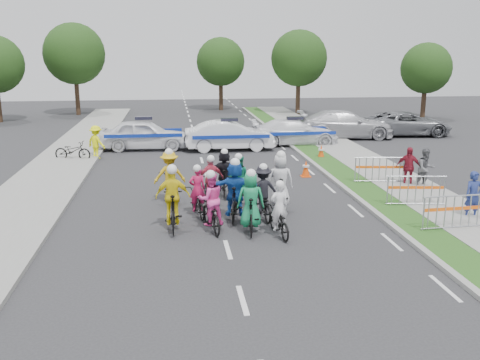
{
  "coord_description": "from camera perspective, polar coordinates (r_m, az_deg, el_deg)",
  "views": [
    {
      "loc": [
        -1.39,
        -13.41,
        5.23
      ],
      "look_at": [
        0.76,
        3.32,
        1.1
      ],
      "focal_mm": 40.0,
      "sensor_mm": 36.0,
      "label": 1
    }
  ],
  "objects": [
    {
      "name": "rider_5",
      "position": [
        16.64,
        -0.55,
        -1.55
      ],
      "size": [
        1.67,
        1.98,
        2.01
      ],
      "rotation": [
        0.0,
        0.0,
        2.95
      ],
      "color": "black",
      "rests_on": "ground"
    },
    {
      "name": "civilian_suv",
      "position": [
        35.03,
        17.41,
        5.76
      ],
      "size": [
        5.54,
        2.92,
        1.48
      ],
      "primitive_type": "imported",
      "rotation": [
        0.0,
        0.0,
        1.48
      ],
      "color": "slate",
      "rests_on": "ground"
    },
    {
      "name": "sidewalk_left",
      "position": [
        19.79,
        -22.01,
        -2.4
      ],
      "size": [
        3.0,
        60.0,
        0.13
      ],
      "primitive_type": "cube",
      "color": "gray",
      "rests_on": "ground"
    },
    {
      "name": "rider_9",
      "position": [
        18.4,
        -3.11,
        -0.58
      ],
      "size": [
        0.94,
        1.73,
        1.76
      ],
      "rotation": [
        0.0,
        0.0,
        3.35
      ],
      "color": "black",
      "rests_on": "ground"
    },
    {
      "name": "rider_4",
      "position": [
        16.86,
        2.42,
        -1.83
      ],
      "size": [
        1.05,
        1.82,
        1.81
      ],
      "rotation": [
        0.0,
        0.0,
        3.24
      ],
      "color": "black",
      "rests_on": "ground"
    },
    {
      "name": "rider_7",
      "position": [
        17.68,
        4.28,
        -0.82
      ],
      "size": [
        0.91,
        2.0,
        2.05
      ],
      "rotation": [
        0.0,
        0.0,
        3.04
      ],
      "color": "black",
      "rests_on": "ground"
    },
    {
      "name": "barrier_1",
      "position": [
        18.95,
        18.23,
        -1.22
      ],
      "size": [
        2.05,
        0.76,
        1.12
      ],
      "primitive_type": null,
      "rotation": [
        0.0,
        0.0,
        -0.13
      ],
      "color": "#A5A8AD",
      "rests_on": "ground"
    },
    {
      "name": "rider_1",
      "position": [
        15.61,
        1.13,
        -2.95
      ],
      "size": [
        0.85,
        1.86,
        1.92
      ],
      "rotation": [
        0.0,
        0.0,
        3.04
      ],
      "color": "black",
      "rests_on": "ground"
    },
    {
      "name": "civilian_sedan",
      "position": [
        33.04,
        11.17,
        5.84
      ],
      "size": [
        5.92,
        2.88,
        1.66
      ],
      "primitive_type": "imported",
      "rotation": [
        0.0,
        0.0,
        1.47
      ],
      "color": "#BBBABF",
      "rests_on": "ground"
    },
    {
      "name": "curb_right",
      "position": [
        20.2,
        11.7,
        -1.37
      ],
      "size": [
        0.2,
        60.0,
        0.12
      ],
      "primitive_type": "cube",
      "color": "gray",
      "rests_on": "ground"
    },
    {
      "name": "cone_1",
      "position": [
        26.56,
        8.65,
        2.99
      ],
      "size": [
        0.4,
        0.4,
        0.7
      ],
      "color": "#F24C0C",
      "rests_on": "ground"
    },
    {
      "name": "ground",
      "position": [
        14.46,
        -1.31,
        -7.44
      ],
      "size": [
        90.0,
        90.0,
        0.0
      ],
      "primitive_type": "plane",
      "color": "#28282B",
      "rests_on": "ground"
    },
    {
      "name": "rider_8",
      "position": [
        18.48,
        -0.19,
        -0.52
      ],
      "size": [
        0.96,
        1.85,
        1.8
      ],
      "rotation": [
        0.0,
        0.0,
        2.94
      ],
      "color": "black",
      "rests_on": "ground"
    },
    {
      "name": "rider_0",
      "position": [
        15.37,
        4.16,
        -3.99
      ],
      "size": [
        0.78,
        1.69,
        1.67
      ],
      "rotation": [
        0.0,
        0.0,
        3.27
      ],
      "color": "black",
      "rests_on": "ground"
    },
    {
      "name": "tree_1",
      "position": [
        44.65,
        6.3,
        12.78
      ],
      "size": [
        4.55,
        4.55,
        6.82
      ],
      "color": "#382619",
      "rests_on": "ground"
    },
    {
      "name": "police_car_0",
      "position": [
        29.14,
        -10.17,
        4.8
      ],
      "size": [
        4.81,
        2.14,
        1.61
      ],
      "primitive_type": "imported",
      "rotation": [
        0.0,
        0.0,
        1.52
      ],
      "color": "white",
      "rests_on": "ground"
    },
    {
      "name": "tree_4",
      "position": [
        47.63,
        -2.07,
        12.48
      ],
      "size": [
        4.2,
        4.2,
        6.3
      ],
      "color": "#382619",
      "rests_on": "ground"
    },
    {
      "name": "cone_0",
      "position": [
        22.7,
        7.04,
        1.21
      ],
      "size": [
        0.4,
        0.4,
        0.7
      ],
      "color": "#F24C0C",
      "rests_on": "ground"
    },
    {
      "name": "marshal_hiviz",
      "position": [
        27.17,
        -15.08,
        3.93
      ],
      "size": [
        1.2,
        1.14,
        1.63
      ],
      "primitive_type": "imported",
      "rotation": [
        0.0,
        0.0,
        2.45
      ],
      "color": "#F6FF0D",
      "rests_on": "ground"
    },
    {
      "name": "spectator_1",
      "position": [
        21.7,
        19.2,
        1.15
      ],
      "size": [
        0.85,
        0.71,
        1.57
      ],
      "primitive_type": "imported",
      "rotation": [
        0.0,
        0.0,
        0.16
      ],
      "color": "#525257",
      "rests_on": "ground"
    },
    {
      "name": "rider_10",
      "position": [
        18.7,
        -7.49,
        -0.21
      ],
      "size": [
        1.14,
        1.97,
        1.95
      ],
      "rotation": [
        0.0,
        0.0,
        3.24
      ],
      "color": "black",
      "rests_on": "ground"
    },
    {
      "name": "barrier_0",
      "position": [
        16.84,
        21.8,
        -3.36
      ],
      "size": [
        2.03,
        0.62,
        1.12
      ],
      "primitive_type": null,
      "rotation": [
        0.0,
        0.0,
        0.06
      ],
      "color": "#A5A8AD",
      "rests_on": "ground"
    },
    {
      "name": "spectator_2",
      "position": [
        21.74,
        17.51,
        1.32
      ],
      "size": [
        1.0,
        0.77,
        1.58
      ],
      "primitive_type": "imported",
      "rotation": [
        0.0,
        0.0,
        -0.49
      ],
      "color": "maroon",
      "rests_on": "ground"
    },
    {
      "name": "police_car_1",
      "position": [
        28.49,
        -1.14,
        4.75
      ],
      "size": [
        4.72,
        1.7,
        1.55
      ],
      "primitive_type": "imported",
      "rotation": [
        0.0,
        0.0,
        1.58
      ],
      "color": "white",
      "rests_on": "ground"
    },
    {
      "name": "spectator_0",
      "position": [
        18.26,
        23.64,
        -1.54
      ],
      "size": [
        0.57,
        0.38,
        1.55
      ],
      "primitive_type": "imported",
      "rotation": [
        0.0,
        0.0,
        -0.01
      ],
      "color": "navy",
      "rests_on": "ground"
    },
    {
      "name": "barrier_2",
      "position": [
        21.83,
        14.63,
        0.95
      ],
      "size": [
        2.05,
        0.76,
        1.12
      ],
      "primitive_type": null,
      "rotation": [
        0.0,
        0.0,
        -0.13
      ],
      "color": "#A5A8AD",
      "rests_on": "ground"
    },
    {
      "name": "tree_3",
      "position": [
        46.05,
        -17.26,
        12.72
      ],
      "size": [
        4.9,
        4.9,
        7.35
      ],
      "color": "#382619",
      "rests_on": "ground"
    },
    {
      "name": "police_car_2",
      "position": [
        30.27,
        5.85,
        5.09
      ],
      "size": [
        5.01,
        2.28,
        1.42
      ],
      "primitive_type": "imported",
      "rotation": [
        0.0,
        0.0,
        1.51
      ],
      "color": "white",
      "rests_on": "ground"
    },
    {
      "name": "rider_11",
      "position": [
        19.55,
        -1.68,
        0.49
      ],
      "size": [
        1.44,
        1.72,
        1.76
      ],
      "rotation": [
        0.0,
        0.0,
        3.02
      ],
      "color": "black",
      "rests_on": "ground"
    },
    {
      "name": "sidewalk_right",
      "position": [
        21.13,
        18.13,
        -1.09
      ],
      "size": [
        2.4,
        60.0,
        0.13
      ],
      "primitive_type": "cube",
      "color": "gray",
      "rests_on": "ground"
    },
    {
      "name": "rider_2",
      "position": [
        15.78,
        -3.13,
        -2.99
      ],
      "size": [
        0.95,
        1.9,
        1.85
      ],
      "rotation": [
        0.0,
        0.0,
        3.32
      ],
      "color": "black",
      "rests_on": "ground"
    },
    {
      "name": "grass_strip",
      "position": [
        20.43,
        13.55,
        -1.31
      ],
      "size": [
        1.2,
        60.0,
        0.11
      ],
      "primitive_type": "cube",
      "color": "#294F19",
      "rests_on": "ground"
    },
    {
      "name": "tree_2",
      "position": [
        43.95,
        19.25,
        11.18
      ],
      "size": [
        3.85,
        3.85,
        5.77
      ],
      "color": "#382619",
      "rests_on": "ground"
    },
    {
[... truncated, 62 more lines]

